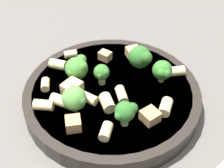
% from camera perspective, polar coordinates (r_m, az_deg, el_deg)
% --- Properties ---
extents(ground_plane, '(2.00, 2.00, 0.00)m').
position_cam_1_polar(ground_plane, '(0.50, 0.00, -3.29)').
color(ground_plane, '#5B5651').
extents(pasta_bowl, '(0.27, 0.27, 0.03)m').
position_cam_1_polar(pasta_bowl, '(0.49, 0.00, -1.88)').
color(pasta_bowl, '#28231E').
rests_on(pasta_bowl, ground_plane).
extents(broccoli_floret_0, '(0.04, 0.04, 0.04)m').
position_cam_1_polar(broccoli_floret_0, '(0.51, 5.29, 4.90)').
color(broccoli_floret_0, '#93B766').
rests_on(broccoli_floret_0, pasta_bowl).
extents(broccoli_floret_1, '(0.03, 0.04, 0.04)m').
position_cam_1_polar(broccoli_floret_1, '(0.44, -6.91, -2.49)').
color(broccoli_floret_1, '#93B766').
rests_on(broccoli_floret_1, pasta_bowl).
extents(broccoli_floret_2, '(0.03, 0.03, 0.04)m').
position_cam_1_polar(broccoli_floret_2, '(0.48, 9.22, 2.38)').
color(broccoli_floret_2, '#93B766').
rests_on(broccoli_floret_2, pasta_bowl).
extents(broccoli_floret_3, '(0.02, 0.03, 0.03)m').
position_cam_1_polar(broccoli_floret_3, '(0.47, -2.05, 1.90)').
color(broccoli_floret_3, '#9EC175').
rests_on(broccoli_floret_3, pasta_bowl).
extents(broccoli_floret_4, '(0.04, 0.04, 0.04)m').
position_cam_1_polar(broccoli_floret_4, '(0.49, -6.44, 2.94)').
color(broccoli_floret_4, '#84AD60').
rests_on(broccoli_floret_4, pasta_bowl).
extents(broccoli_floret_5, '(0.03, 0.03, 0.04)m').
position_cam_1_polar(broccoli_floret_5, '(0.41, 2.49, -5.13)').
color(broccoli_floret_5, '#9EC175').
rests_on(broccoli_floret_5, pasta_bowl).
extents(rigatoni_0, '(0.03, 0.02, 0.01)m').
position_cam_1_polar(rigatoni_0, '(0.41, -1.12, -8.67)').
color(rigatoni_0, beige).
rests_on(rigatoni_0, pasta_bowl).
extents(rigatoni_1, '(0.03, 0.03, 0.02)m').
position_cam_1_polar(rigatoni_1, '(0.52, -9.84, 3.55)').
color(rigatoni_1, beige).
rests_on(rigatoni_1, pasta_bowl).
extents(rigatoni_2, '(0.02, 0.02, 0.01)m').
position_cam_1_polar(rigatoni_2, '(0.49, -12.09, -0.09)').
color(rigatoni_2, beige).
rests_on(rigatoni_2, pasta_bowl).
extents(rigatoni_3, '(0.02, 0.03, 0.02)m').
position_cam_1_polar(rigatoni_3, '(0.45, -9.54, -2.98)').
color(rigatoni_3, beige).
rests_on(rigatoni_3, pasta_bowl).
extents(rigatoni_4, '(0.02, 0.03, 0.01)m').
position_cam_1_polar(rigatoni_4, '(0.45, -4.39, -2.56)').
color(rigatoni_4, beige).
rests_on(rigatoni_4, pasta_bowl).
extents(rigatoni_5, '(0.03, 0.03, 0.02)m').
position_cam_1_polar(rigatoni_5, '(0.51, 11.45, 2.30)').
color(rigatoni_5, beige).
rests_on(rigatoni_5, pasta_bowl).
extents(rigatoni_6, '(0.03, 0.03, 0.02)m').
position_cam_1_polar(rigatoni_6, '(0.44, -0.87, -3.44)').
color(rigatoni_6, beige).
rests_on(rigatoni_6, pasta_bowl).
extents(rigatoni_7, '(0.03, 0.02, 0.02)m').
position_cam_1_polar(rigatoni_7, '(0.45, 9.78, -4.18)').
color(rigatoni_7, beige).
rests_on(rigatoni_7, pasta_bowl).
extents(rigatoni_8, '(0.03, 0.03, 0.01)m').
position_cam_1_polar(rigatoni_8, '(0.46, 1.76, -1.97)').
color(rigatoni_8, beige).
rests_on(rigatoni_8, pasta_bowl).
extents(rigatoni_9, '(0.03, 0.02, 0.01)m').
position_cam_1_polar(rigatoni_9, '(0.54, -7.59, 5.44)').
color(rigatoni_9, beige).
rests_on(rigatoni_9, pasta_bowl).
extents(rigatoni_10, '(0.03, 0.03, 0.02)m').
position_cam_1_polar(rigatoni_10, '(0.45, -12.40, -3.77)').
color(rigatoni_10, beige).
rests_on(rigatoni_10, pasta_bowl).
extents(chicken_chunk_0, '(0.03, 0.03, 0.02)m').
position_cam_1_polar(chicken_chunk_0, '(0.54, 3.94, 5.72)').
color(chicken_chunk_0, tan).
rests_on(chicken_chunk_0, pasta_bowl).
extents(chicken_chunk_1, '(0.02, 0.02, 0.01)m').
position_cam_1_polar(chicken_chunk_1, '(0.53, -1.29, 5.19)').
color(chicken_chunk_1, tan).
rests_on(chicken_chunk_1, pasta_bowl).
extents(chicken_chunk_2, '(0.03, 0.03, 0.02)m').
position_cam_1_polar(chicken_chunk_2, '(0.42, -7.09, -7.21)').
color(chicken_chunk_2, tan).
rests_on(chicken_chunk_2, pasta_bowl).
extents(chicken_chunk_3, '(0.03, 0.03, 0.02)m').
position_cam_1_polar(chicken_chunk_3, '(0.43, 6.99, -5.84)').
color(chicken_chunk_3, tan).
rests_on(chicken_chunk_3, pasta_bowl).
extents(chicken_chunk_4, '(0.03, 0.03, 0.02)m').
position_cam_1_polar(chicken_chunk_4, '(0.47, -7.31, -0.74)').
color(chicken_chunk_4, tan).
rests_on(chicken_chunk_4, pasta_bowl).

